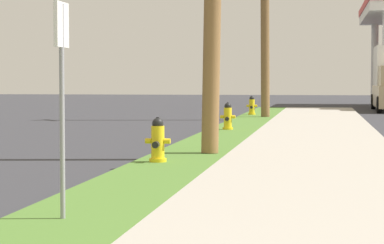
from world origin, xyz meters
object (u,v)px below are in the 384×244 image
Objects in this scene: fire_hydrant_second at (158,142)px; fire_hydrant_fourth at (252,106)px; fire_hydrant_third at (228,118)px; street_sign_post at (62,64)px.

fire_hydrant_fourth is (-0.01, 18.69, 0.00)m from fire_hydrant_second.
fire_hydrant_fourth is at bearing 90.04° from fire_hydrant_second.
fire_hydrant_second is 1.00× the size of fire_hydrant_fourth.
fire_hydrant_second is 1.00× the size of fire_hydrant_third.
street_sign_post reaches higher than fire_hydrant_third.
street_sign_post is (0.18, -5.60, 1.19)m from fire_hydrant_second.
fire_hydrant_fourth is (-0.15, 9.65, 0.00)m from fire_hydrant_third.
fire_hydrant_third is 14.69m from street_sign_post.
fire_hydrant_second is at bearing -89.96° from fire_hydrant_fourth.
fire_hydrant_third is at bearing 90.15° from street_sign_post.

